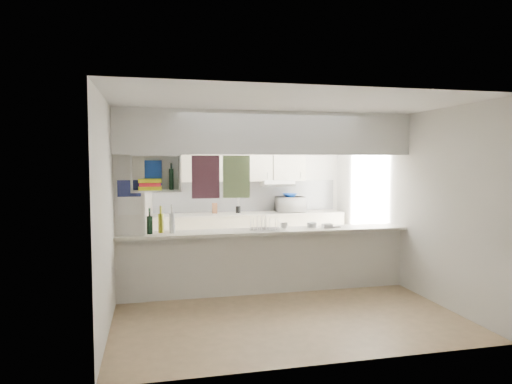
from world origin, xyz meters
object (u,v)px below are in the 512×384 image
object	(u,v)px
dish_rack	(264,224)
wine_bottles	(161,223)
microwave	(291,204)
bowl	(290,195)

from	to	relation	value
dish_rack	wine_bottles	bearing A→B (deg)	-167.33
microwave	bowl	bearing A→B (deg)	-20.74
bowl	dish_rack	size ratio (longest dim) A/B	0.58
microwave	wine_bottles	world-z (taller)	wine_bottles
microwave	bowl	distance (m)	0.18
dish_rack	bowl	bearing A→B (deg)	76.38
microwave	dish_rack	world-z (taller)	microwave
microwave	bowl	world-z (taller)	bowl
wine_bottles	dish_rack	bearing A→B (deg)	0.07
bowl	wine_bottles	xyz separation A→B (m)	(-2.47, -2.06, -0.19)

